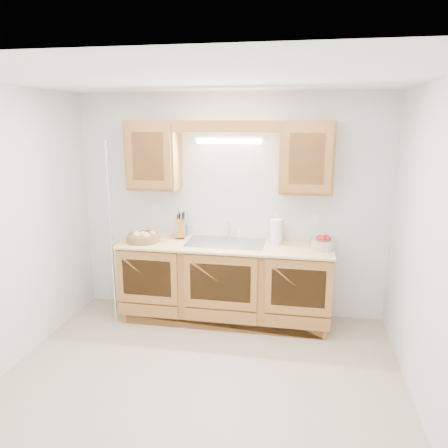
% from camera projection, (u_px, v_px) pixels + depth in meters
% --- Properties ---
extents(room, '(3.52, 3.50, 2.50)m').
position_uv_depth(room, '(199.00, 242.00, 3.51)').
color(room, tan).
rests_on(room, ground).
extents(base_cabinets, '(2.20, 0.60, 0.86)m').
position_uv_depth(base_cabinets, '(226.00, 283.00, 4.85)').
color(base_cabinets, '#9B612D').
rests_on(base_cabinets, ground).
extents(countertop, '(2.30, 0.63, 0.04)m').
position_uv_depth(countertop, '(225.00, 245.00, 4.73)').
color(countertop, '#DFB475').
rests_on(countertop, base_cabinets).
extents(upper_cabinet_left, '(0.55, 0.33, 0.75)m').
position_uv_depth(upper_cabinet_left, '(154.00, 155.00, 4.80)').
color(upper_cabinet_left, '#9B612D').
rests_on(upper_cabinet_left, room).
extents(upper_cabinet_right, '(0.55, 0.33, 0.75)m').
position_uv_depth(upper_cabinet_right, '(307.00, 157.00, 4.51)').
color(upper_cabinet_right, '#9B612D').
rests_on(upper_cabinet_right, room).
extents(valance, '(2.20, 0.05, 0.12)m').
position_uv_depth(valance, '(225.00, 126.00, 4.44)').
color(valance, '#9B612D').
rests_on(valance, room).
extents(fluorescent_fixture, '(0.76, 0.08, 0.08)m').
position_uv_depth(fluorescent_fixture, '(229.00, 140.00, 4.69)').
color(fluorescent_fixture, white).
rests_on(fluorescent_fixture, room).
extents(sink, '(0.84, 0.46, 0.36)m').
position_uv_depth(sink, '(226.00, 249.00, 4.77)').
color(sink, '#9E9EA3').
rests_on(sink, countertop).
extents(wire_shelf_pole, '(0.03, 0.03, 2.00)m').
position_uv_depth(wire_shelf_pole, '(111.00, 235.00, 4.68)').
color(wire_shelf_pole, silver).
rests_on(wire_shelf_pole, ground).
extents(outlet_plate, '(0.08, 0.01, 0.12)m').
position_uv_depth(outlet_plate, '(315.00, 218.00, 4.80)').
color(outlet_plate, white).
rests_on(outlet_plate, room).
extents(fruit_basket, '(0.44, 0.44, 0.11)m').
position_uv_depth(fruit_basket, '(143.00, 237.00, 4.81)').
color(fruit_basket, '#8F6139').
rests_on(fruit_basket, countertop).
extents(knife_block, '(0.13, 0.19, 0.31)m').
position_uv_depth(knife_block, '(181.00, 228.00, 4.93)').
color(knife_block, '#9B612D').
rests_on(knife_block, countertop).
extents(orange_canister, '(0.09, 0.09, 0.23)m').
position_uv_depth(orange_canister, '(277.00, 230.00, 4.84)').
color(orange_canister, '#F6560D').
rests_on(orange_canister, countertop).
extents(soap_bottle, '(0.10, 0.10, 0.18)m').
position_uv_depth(soap_bottle, '(183.00, 228.00, 5.03)').
color(soap_bottle, '#2258AC').
rests_on(soap_bottle, countertop).
extents(sponge, '(0.11, 0.09, 0.02)m').
position_uv_depth(sponge, '(277.00, 239.00, 4.88)').
color(sponge, '#CC333F').
rests_on(sponge, countertop).
extents(paper_towel, '(0.16, 0.16, 0.32)m').
position_uv_depth(paper_towel, '(276.00, 231.00, 4.71)').
color(paper_towel, silver).
rests_on(paper_towel, countertop).
extents(apple_bowl, '(0.37, 0.37, 0.15)m').
position_uv_depth(apple_bowl, '(323.00, 243.00, 4.52)').
color(apple_bowl, silver).
rests_on(apple_bowl, countertop).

